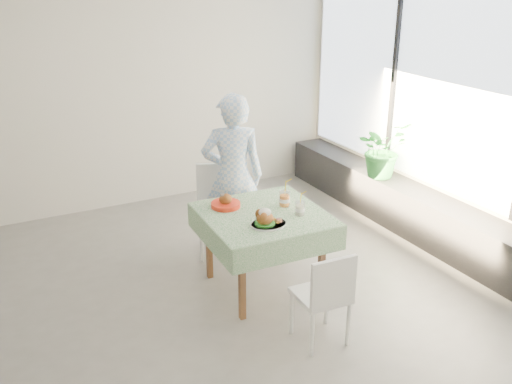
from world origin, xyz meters
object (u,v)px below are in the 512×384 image
cafe_table (264,242)px  juice_cup_orange (285,199)px  chair_far (219,227)px  chair_near (321,313)px  main_dish (267,220)px  diner (233,177)px  potted_plant (382,149)px

cafe_table → juice_cup_orange: size_ratio=3.74×
cafe_table → chair_far: size_ratio=1.19×
cafe_table → chair_near: bearing=-89.1°
main_dish → juice_cup_orange: bearing=40.9°
juice_cup_orange → diner: bearing=106.2°
chair_near → juice_cup_orange: size_ratio=2.75×
main_dish → potted_plant: 2.33m
chair_far → main_dish: bearing=-91.9°
cafe_table → juice_cup_orange: 0.43m
main_dish → diner: bearing=81.1°
cafe_table → potted_plant: 2.17m
main_dish → potted_plant: potted_plant is taller
chair_far → chair_near: size_ratio=1.14×
chair_near → diner: bearing=88.8°
diner → juice_cup_orange: bearing=126.2°
cafe_table → main_dish: size_ratio=3.45×
chair_near → diner: (0.04, 1.65, 0.59)m
chair_far → chair_near: (0.08, -1.75, -0.04)m
cafe_table → potted_plant: bearing=22.4°
juice_cup_orange → chair_far: bearing=111.9°
juice_cup_orange → chair_near: bearing=-103.3°
diner → juice_cup_orange: 0.70m
cafe_table → main_dish: main_dish is taller
cafe_table → chair_near: (0.01, -0.92, -0.22)m
main_dish → potted_plant: bearing=27.0°
cafe_table → chair_near: chair_near is taller
chair_near → main_dish: size_ratio=2.53×
chair_near → juice_cup_orange: juice_cup_orange is taller
diner → juice_cup_orange: (0.20, -0.67, -0.03)m
diner → potted_plant: 1.92m
cafe_table → chair_far: chair_far is taller
chair_near → potted_plant: (1.96, 1.73, 0.58)m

